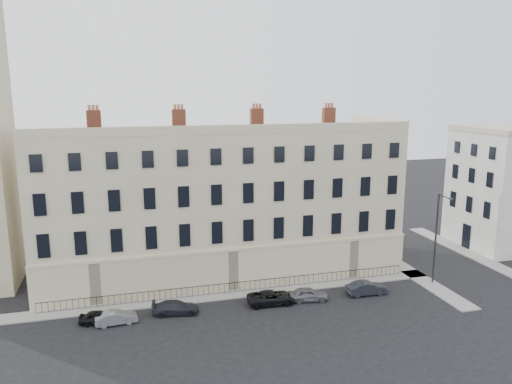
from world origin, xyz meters
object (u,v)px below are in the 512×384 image
car_c (176,307)px  car_e (308,294)px  streetlamp (437,235)px  car_a (99,317)px  car_b (116,318)px  car_d (271,297)px  car_f (367,288)px

car_c → car_e: (11.97, -0.48, 0.04)m
streetlamp → car_e: bearing=-171.8°
car_e → streetlamp: size_ratio=0.40×
car_c → car_a: bearing=99.6°
car_b → car_e: 16.90m
car_a → car_c: bearing=-80.8°
car_c → car_e: 11.98m
car_a → car_b: 1.42m
car_b → car_d: (13.47, 0.33, 0.05)m
streetlamp → car_c: bearing=-173.8°
car_e → car_a: bearing=98.0°
car_d → car_f: (9.24, -0.38, 0.03)m
car_b → car_f: size_ratio=0.88×
car_e → streetlamp: 14.18m
car_c → car_d: size_ratio=0.91×
car_d → car_e: car_e is taller
car_f → streetlamp: size_ratio=0.42×
car_d → car_b: bearing=94.1°
car_e → car_f: bearing=-82.5°
car_c → car_f: (17.78, -0.64, 0.06)m
car_c → streetlamp: size_ratio=0.44×
car_a → streetlamp: size_ratio=0.36×
car_e → car_f: 5.81m
car_b → streetlamp: 30.71m
car_a → car_d: 14.81m
car_a → car_e: (18.25, -0.35, 0.07)m
car_d → car_c: bearing=91.0°
car_a → car_b: size_ratio=0.95×
car_b → car_d: car_d is taller
car_a → car_c: (6.28, 0.14, 0.03)m
car_a → car_e: 18.25m
car_a → car_b: (1.34, -0.45, 0.01)m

